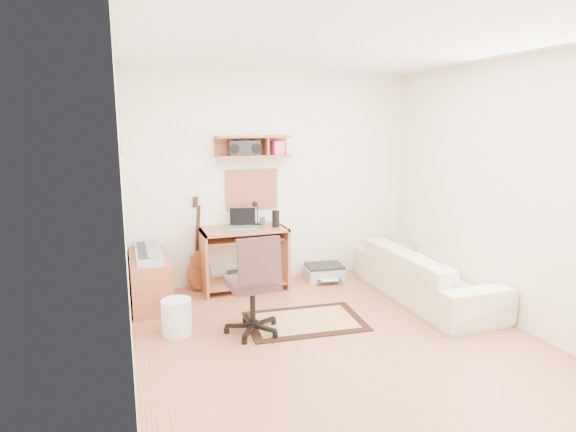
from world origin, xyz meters
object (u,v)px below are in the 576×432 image
object	(u,v)px
task_chair	(252,283)
cabinet	(150,281)
printer	(324,273)
desk	(244,259)
sofa	(425,266)

from	to	relation	value
task_chair	cabinet	size ratio (longest dim) A/B	1.10
task_chair	printer	world-z (taller)	task_chair
desk	sofa	world-z (taller)	sofa
cabinet	task_chair	bearing A→B (deg)	-50.60
printer	desk	bearing A→B (deg)	-172.62
desk	cabinet	xyz separation A→B (m)	(-1.10, -0.18, -0.10)
task_chair	cabinet	bearing A→B (deg)	125.99
task_chair	sofa	distance (m)	2.10
desk	task_chair	distance (m)	1.27
cabinet	printer	world-z (taller)	cabinet
task_chair	cabinet	xyz separation A→B (m)	(-0.88, 1.07, -0.22)
cabinet	printer	size ratio (longest dim) A/B	1.90
desk	cabinet	size ratio (longest dim) A/B	1.11
desk	cabinet	bearing A→B (deg)	-170.97
printer	task_chair	bearing A→B (deg)	-129.10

